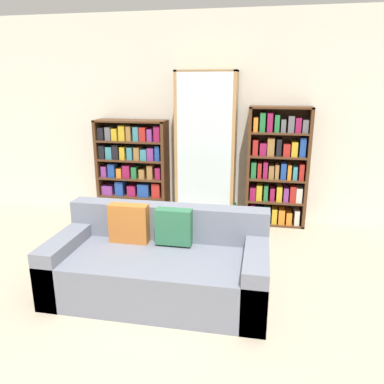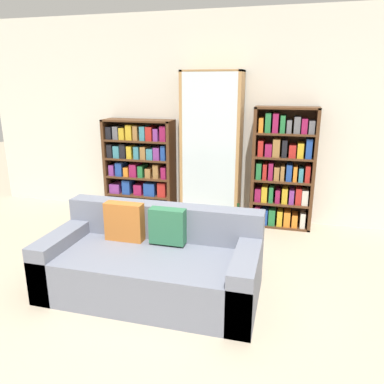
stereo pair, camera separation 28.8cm
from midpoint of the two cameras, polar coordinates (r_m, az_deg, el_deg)
name	(u,v)px [view 1 (the left image)]	position (r m, az deg, el deg)	size (l,w,h in m)	color
ground_plane	(166,332)	(3.04, -6.81, -20.51)	(16.00, 16.00, 0.00)	tan
wall_back	(215,119)	(5.10, 1.93, 11.07)	(7.02, 0.06, 2.70)	silver
couch	(160,265)	(3.40, -7.40, -11.00)	(1.87, 0.91, 0.76)	slate
bookshelf_left	(133,169)	(5.30, -10.52, 3.51)	(0.98, 0.32, 1.34)	#4C2D19
display_cabinet	(206,149)	(4.95, 0.50, 6.59)	(0.77, 0.36, 1.97)	#AD7F4C
bookshelf_right	(277,169)	(4.94, 11.19, 3.45)	(0.78, 0.32, 1.54)	#4C2D19
wine_bottle	(235,220)	(4.69, 4.76, -4.37)	(0.09, 0.09, 0.40)	#143819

